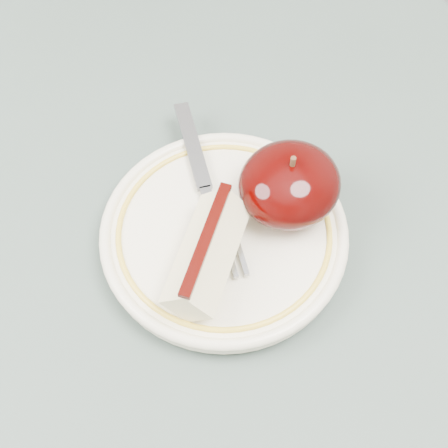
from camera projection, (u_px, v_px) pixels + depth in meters
table at (174, 439)px, 0.49m from camera, size 0.90×0.90×0.75m
plate at (224, 234)px, 0.47m from camera, size 0.19×0.19×0.02m
apple_half at (289, 184)px, 0.46m from camera, size 0.08×0.07×0.06m
apple_wedge at (207, 253)px, 0.43m from camera, size 0.10×0.08×0.04m
fork at (205, 189)px, 0.48m from camera, size 0.08×0.16×0.00m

